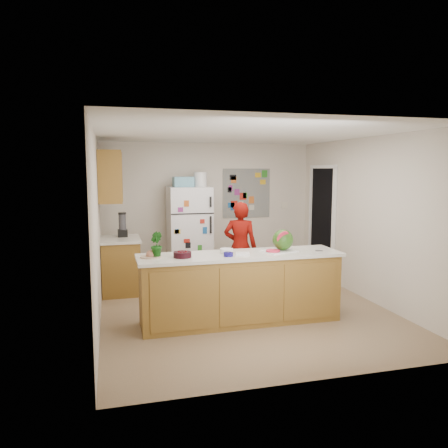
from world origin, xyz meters
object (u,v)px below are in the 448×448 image
object	(u,v)px
refrigerator	(189,234)
cherry_bowl	(182,255)
watermelon	(283,240)
person	(240,247)

from	to	relation	value
refrigerator	cherry_bowl	world-z (taller)	refrigerator
refrigerator	watermelon	bearing A→B (deg)	-69.99
watermelon	cherry_bowl	xyz separation A→B (m)	(-1.38, -0.08, -0.12)
refrigerator	watermelon	distance (m)	2.51
refrigerator	watermelon	world-z (taller)	refrigerator
refrigerator	person	world-z (taller)	refrigerator
watermelon	person	bearing A→B (deg)	97.72
person	cherry_bowl	size ratio (longest dim) A/B	6.62
watermelon	refrigerator	bearing A→B (deg)	110.01
refrigerator	cherry_bowl	xyz separation A→B (m)	(-0.52, -2.43, 0.11)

